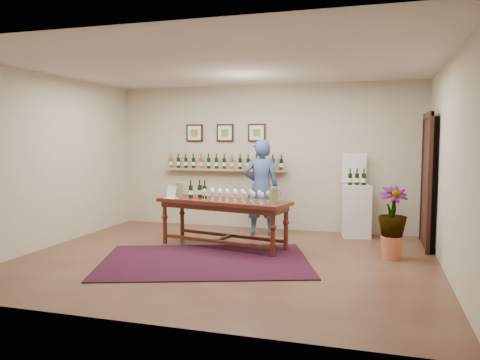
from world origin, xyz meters
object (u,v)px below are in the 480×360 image
(person, at_px, (261,187))
(tasting_table, at_px, (223,207))
(display_pedestal, at_px, (356,211))
(potted_plant, at_px, (392,223))

(person, bearing_deg, tasting_table, 59.20)
(display_pedestal, distance_m, person, 1.76)
(tasting_table, bearing_deg, potted_plant, 11.02)
(person, bearing_deg, display_pedestal, 178.73)
(tasting_table, relative_size, display_pedestal, 2.44)
(display_pedestal, height_order, person, person)
(potted_plant, xyz_separation_m, person, (-2.25, 1.15, 0.34))
(tasting_table, bearing_deg, person, 83.68)
(tasting_table, relative_size, potted_plant, 2.47)
(tasting_table, bearing_deg, display_pedestal, 47.03)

